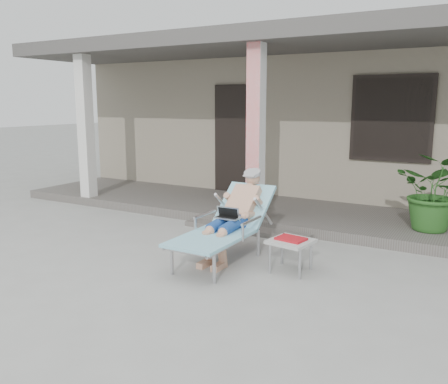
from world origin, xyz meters
The scene contains 8 objects.
ground centered at (0.00, 0.00, 0.00)m, with size 60.00×60.00×0.00m, color #9E9E99.
house centered at (0.00, 6.50, 1.67)m, with size 10.40×5.40×3.30m.
porch_deck centered at (0.00, 3.00, 0.07)m, with size 10.00×2.00×0.15m, color #605B56.
porch_overhang centered at (0.00, 2.95, 2.79)m, with size 10.00×2.30×2.85m.
porch_step centered at (0.00, 1.85, 0.04)m, with size 2.00×0.30×0.07m, color #605B56.
lounger centered at (0.36, 0.69, 0.70)m, with size 0.67×1.75×1.13m.
side_table centered at (1.20, 0.61, 0.34)m, with size 0.52×0.52×0.40m.
potted_palm centered at (2.48, 2.74, 0.70)m, with size 0.98×0.85×1.09m, color #26591E.
Camera 1 is at (3.10, -4.26, 1.91)m, focal length 38.00 mm.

